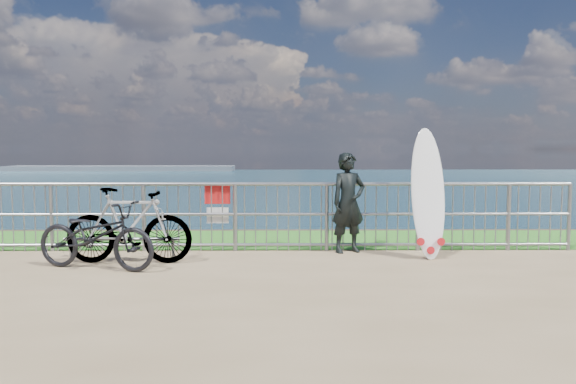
{
  "coord_description": "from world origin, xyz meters",
  "views": [
    {
      "loc": [
        0.27,
        -7.53,
        1.67
      ],
      "look_at": [
        0.36,
        1.2,
        1.0
      ],
      "focal_mm": 35.0,
      "sensor_mm": 36.0,
      "label": 1
    }
  ],
  "objects_px": {
    "surfer": "(348,203)",
    "bicycle_near": "(96,235)",
    "surfboard": "(428,198)",
    "bicycle_far": "(129,226)"
  },
  "relations": [
    {
      "from": "surfer",
      "to": "bicycle_far",
      "type": "height_order",
      "value": "surfer"
    },
    {
      "from": "surfer",
      "to": "bicycle_far",
      "type": "bearing_deg",
      "value": 171.39
    },
    {
      "from": "surfer",
      "to": "surfboard",
      "type": "relative_size",
      "value": 0.8
    },
    {
      "from": "surfboard",
      "to": "bicycle_far",
      "type": "bearing_deg",
      "value": -175.22
    },
    {
      "from": "surfer",
      "to": "surfboard",
      "type": "height_order",
      "value": "surfboard"
    },
    {
      "from": "surfer",
      "to": "bicycle_near",
      "type": "relative_size",
      "value": 0.89
    },
    {
      "from": "surfboard",
      "to": "bicycle_far",
      "type": "distance_m",
      "value": 4.5
    },
    {
      "from": "surfboard",
      "to": "bicycle_near",
      "type": "distance_m",
      "value": 4.9
    },
    {
      "from": "surfer",
      "to": "bicycle_near",
      "type": "bearing_deg",
      "value": 175.96
    },
    {
      "from": "surfer",
      "to": "bicycle_far",
      "type": "relative_size",
      "value": 0.87
    }
  ]
}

